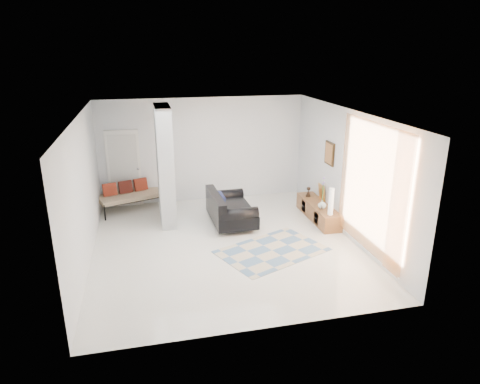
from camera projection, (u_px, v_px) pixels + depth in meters
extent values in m
plane|color=silver|center=(225.00, 244.00, 9.23)|extent=(6.00, 6.00, 0.00)
plane|color=white|center=(223.00, 114.00, 8.33)|extent=(6.00, 6.00, 0.00)
plane|color=white|center=(203.00, 150.00, 11.54)|extent=(6.00, 0.00, 6.00)
plane|color=white|center=(265.00, 245.00, 6.01)|extent=(6.00, 0.00, 6.00)
plane|color=white|center=(83.00, 192.00, 8.19)|extent=(0.00, 6.00, 6.00)
plane|color=white|center=(347.00, 174.00, 9.36)|extent=(0.00, 6.00, 6.00)
cube|color=#ACB1B3|center=(165.00, 166.00, 10.02)|extent=(0.35, 1.20, 2.80)
cube|color=white|center=(124.00, 169.00, 11.18)|extent=(0.85, 0.06, 2.04)
plane|color=#FC9742|center=(371.00, 188.00, 8.27)|extent=(0.00, 2.55, 2.55)
cube|color=#301F0D|center=(330.00, 153.00, 10.10)|extent=(0.04, 0.45, 0.55)
cube|color=brown|center=(318.00, 211.00, 10.53)|extent=(0.45, 1.85, 0.40)
cube|color=#301F0D|center=(316.00, 218.00, 10.10)|extent=(0.02, 0.25, 0.28)
cube|color=#301F0D|center=(304.00, 206.00, 10.86)|extent=(0.02, 0.25, 0.28)
cube|color=#F0A846|center=(322.00, 192.00, 10.67)|extent=(0.09, 0.32, 0.40)
cube|color=silver|center=(322.00, 207.00, 10.05)|extent=(0.04, 0.10, 0.12)
cylinder|color=silver|center=(222.00, 234.00, 9.63)|extent=(0.05, 0.05, 0.10)
cylinder|color=silver|center=(211.00, 212.00, 10.86)|extent=(0.05, 0.05, 0.10)
cylinder|color=silver|center=(254.00, 230.00, 9.80)|extent=(0.05, 0.05, 0.10)
cylinder|color=silver|center=(239.00, 210.00, 11.04)|extent=(0.05, 0.05, 0.10)
cube|color=black|center=(231.00, 213.00, 10.27)|extent=(1.00, 1.62, 0.30)
cube|color=black|center=(216.00, 202.00, 10.08)|extent=(0.24, 1.60, 0.36)
cylinder|color=black|center=(238.00, 214.00, 9.58)|extent=(0.91, 0.30, 0.28)
cylinder|color=black|center=(225.00, 195.00, 10.82)|extent=(0.91, 0.30, 0.28)
cube|color=black|center=(221.00, 200.00, 10.10)|extent=(0.16, 0.59, 0.31)
cylinder|color=black|center=(105.00, 213.00, 10.43)|extent=(0.04, 0.04, 0.40)
cylinder|color=black|center=(171.00, 200.00, 11.31)|extent=(0.04, 0.04, 0.40)
cylinder|color=black|center=(97.00, 204.00, 11.01)|extent=(0.04, 0.04, 0.40)
cylinder|color=black|center=(160.00, 193.00, 11.88)|extent=(0.04, 0.04, 0.40)
cube|color=beige|center=(134.00, 195.00, 11.10)|extent=(1.90, 1.27, 0.12)
cube|color=maroon|center=(110.00, 190.00, 10.87)|extent=(0.38, 0.27, 0.33)
cube|color=#581D16|center=(125.00, 187.00, 11.07)|extent=(0.38, 0.27, 0.33)
cube|color=maroon|center=(141.00, 184.00, 11.28)|extent=(0.38, 0.27, 0.33)
cube|color=#C4B596|center=(272.00, 251.00, 8.92)|extent=(2.51, 2.13, 0.01)
cylinder|color=beige|center=(331.00, 201.00, 9.69)|extent=(0.12, 0.12, 0.63)
imported|color=white|center=(322.00, 204.00, 10.13)|extent=(0.20, 0.20, 0.21)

